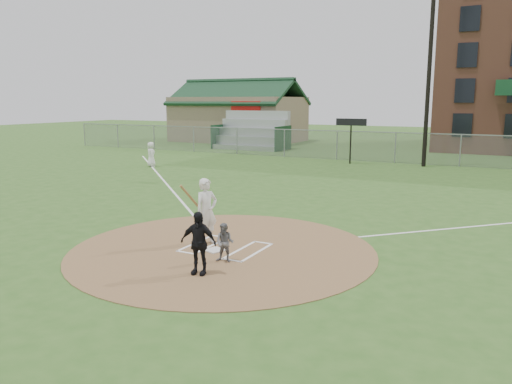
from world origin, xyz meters
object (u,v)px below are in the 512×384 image
at_px(umpire, 198,243).
at_px(batter_at_plate, 206,211).
at_px(home_plate, 215,250).
at_px(catcher, 225,243).
at_px(ondeck_player, 151,154).

xyz_separation_m(umpire, batter_at_plate, (-1.22, 2.24, 0.19)).
xyz_separation_m(home_plate, catcher, (0.74, -0.69, 0.49)).
distance_m(home_plate, ondeck_player, 18.58).
relative_size(catcher, batter_at_plate, 0.53).
height_order(umpire, ondeck_player, same).
height_order(home_plate, catcher, catcher).
bearing_deg(catcher, batter_at_plate, 126.17).
bearing_deg(ondeck_player, umpire, 175.23).
relative_size(home_plate, ondeck_player, 0.30).
relative_size(umpire, ondeck_player, 0.99).
bearing_deg(batter_at_plate, home_plate, -41.23).
xyz_separation_m(catcher, batter_at_plate, (-1.32, 1.19, 0.45)).
relative_size(catcher, ondeck_player, 0.66).
bearing_deg(umpire, home_plate, 98.95).
height_order(catcher, batter_at_plate, batter_at_plate).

